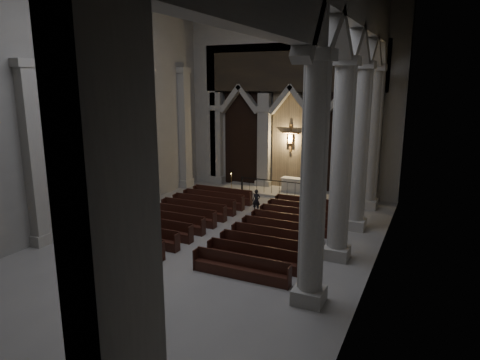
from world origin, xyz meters
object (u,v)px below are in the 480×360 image
at_px(altar_rail, 279,186).
at_px(worshipper, 256,201).
at_px(pews, 229,225).
at_px(altar, 295,185).
at_px(candle_stand_left, 231,187).
at_px(candle_stand_right, 330,198).

distance_m(altar_rail, worshipper, 3.59).
bearing_deg(pews, altar, 85.32).
distance_m(candle_stand_left, candle_stand_right, 6.56).
relative_size(altar, altar_rail, 0.33).
height_order(altar, candle_stand_right, candle_stand_right).
bearing_deg(altar_rail, altar, 57.98).
relative_size(altar_rail, worshipper, 4.23).
bearing_deg(altar, altar_rail, -122.02).
xyz_separation_m(candle_stand_right, worshipper, (-3.42, -3.04, 0.20)).
distance_m(pews, worshipper, 3.52).
bearing_deg(candle_stand_right, candle_stand_left, 178.82).
distance_m(candle_stand_right, worshipper, 4.58).
bearing_deg(worshipper, altar, 73.69).
height_order(altar, pews, altar).
bearing_deg(candle_stand_left, altar, 21.07).
xyz_separation_m(altar_rail, worshipper, (-0.05, -3.59, -0.07)).
height_order(altar, altar_rail, altar_rail).
bearing_deg(pews, altar_rail, 90.00).
height_order(candle_stand_right, pews, candle_stand_right).
bearing_deg(candle_stand_right, worshipper, -138.37).
height_order(altar_rail, candle_stand_right, candle_stand_right).
xyz_separation_m(candle_stand_left, pews, (3.19, -6.68, -0.07)).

